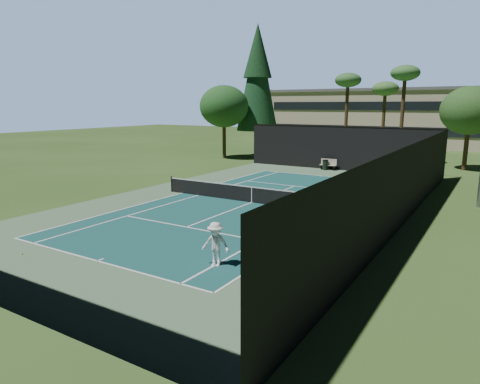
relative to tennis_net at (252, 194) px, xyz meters
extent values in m
plane|color=#31521E|center=(0.00, 0.00, -0.56)|extent=(160.00, 160.00, 0.00)
cube|color=#547753|center=(0.00, 0.00, -0.55)|extent=(18.00, 32.00, 0.01)
cube|color=#19504F|center=(0.00, 0.00, -0.55)|extent=(10.97, 23.77, 0.01)
cube|color=white|center=(0.00, -11.88, -0.54)|extent=(10.97, 0.10, 0.01)
cube|color=white|center=(0.00, 11.88, -0.54)|extent=(10.97, 0.10, 0.01)
cube|color=white|center=(0.00, -6.40, -0.54)|extent=(8.23, 0.10, 0.01)
cube|color=white|center=(0.00, 6.40, -0.54)|extent=(8.23, 0.10, 0.01)
cube|color=white|center=(-5.49, 0.00, -0.54)|extent=(0.10, 23.77, 0.01)
cube|color=white|center=(5.49, 0.00, -0.54)|extent=(0.10, 23.77, 0.01)
cube|color=white|center=(-4.12, 0.00, -0.54)|extent=(0.10, 23.77, 0.01)
cube|color=white|center=(4.12, 0.00, -0.54)|extent=(0.10, 23.77, 0.01)
cube|color=white|center=(0.00, 0.00, -0.54)|extent=(0.10, 12.80, 0.01)
cube|color=white|center=(0.00, -11.73, -0.54)|extent=(0.10, 0.30, 0.01)
cube|color=white|center=(0.00, 11.73, -0.54)|extent=(0.10, 0.30, 0.01)
cylinder|color=black|center=(-6.40, 0.00, -0.01)|extent=(0.10, 0.10, 1.10)
cylinder|color=black|center=(6.40, 0.00, -0.01)|extent=(0.10, 0.10, 1.10)
cube|color=black|center=(0.00, 0.00, -0.06)|extent=(12.80, 0.02, 0.92)
cube|color=white|center=(0.00, 0.00, 0.43)|extent=(12.80, 0.04, 0.07)
cube|color=white|center=(0.00, 0.00, -0.06)|extent=(0.05, 0.03, 0.92)
cube|color=black|center=(0.00, 16.00, 1.44)|extent=(18.00, 0.04, 4.00)
cube|color=black|center=(9.00, 0.00, 1.44)|extent=(0.04, 32.00, 4.00)
cube|color=black|center=(-9.00, 0.00, 1.44)|extent=(0.04, 32.00, 4.00)
cube|color=black|center=(0.00, 16.00, 3.44)|extent=(18.00, 0.06, 0.06)
imported|color=white|center=(4.15, -9.85, 0.29)|extent=(1.20, 0.85, 1.69)
sphere|color=yellow|center=(-3.22, -12.95, -0.52)|extent=(0.08, 0.08, 0.08)
sphere|color=gold|center=(-4.38, 4.25, -0.53)|extent=(0.06, 0.06, 0.06)
sphere|color=#C4E534|center=(-1.25, 1.39, -0.53)|extent=(0.06, 0.06, 0.06)
sphere|color=#B7CB2E|center=(-3.75, 2.82, -0.53)|extent=(0.06, 0.06, 0.06)
cube|color=#BCB09C|center=(-0.77, 15.48, -0.11)|extent=(1.50, 0.45, 0.05)
cube|color=beige|center=(-0.77, 15.68, 0.19)|extent=(1.50, 0.06, 0.55)
cube|color=black|center=(-1.37, 15.48, -0.35)|extent=(0.06, 0.40, 0.42)
cube|color=black|center=(-0.17, 15.48, -0.35)|extent=(0.06, 0.40, 0.42)
cylinder|color=black|center=(-0.99, 15.34, -0.11)|extent=(0.52, 0.52, 0.90)
cylinder|color=black|center=(-0.99, 15.34, 0.36)|extent=(0.56, 0.56, 0.05)
cylinder|color=#4A2E1F|center=(-12.00, 22.00, 1.24)|extent=(0.50, 0.50, 3.60)
cone|color=#153A1D|center=(-12.00, 22.00, 8.44)|extent=(4.80, 4.80, 12.00)
cone|color=#123319|center=(-12.00, 22.00, 11.44)|extent=(3.30, 3.30, 6.00)
cylinder|color=#48311F|center=(-2.00, 24.00, 3.72)|extent=(0.36, 0.36, 8.55)
ellipsoid|color=#32652D|center=(-2.00, 24.00, 7.99)|extent=(2.80, 2.80, 1.54)
cylinder|color=#44321D|center=(1.50, 26.00, 3.27)|extent=(0.36, 0.36, 7.65)
ellipsoid|color=#3C6B30|center=(1.50, 26.00, 7.09)|extent=(2.80, 2.80, 1.54)
cylinder|color=#46301E|center=(4.00, 23.00, 3.94)|extent=(0.36, 0.36, 9.00)
ellipsoid|color=#34692F|center=(4.00, 23.00, 8.44)|extent=(2.80, 2.80, 1.54)
cylinder|color=#44301D|center=(10.00, 22.00, 1.20)|extent=(0.40, 0.40, 3.52)
ellipsoid|color=#29501F|center=(10.00, 22.00, 4.88)|extent=(5.12, 5.12, 4.35)
cylinder|color=#49341F|center=(-14.00, 18.00, 1.31)|extent=(0.40, 0.40, 3.74)
ellipsoid|color=#1F5120|center=(-14.00, 18.00, 5.22)|extent=(5.44, 5.44, 4.62)
cube|color=#BAAA90|center=(0.00, 46.00, 3.44)|extent=(40.00, 12.00, 8.00)
cube|color=#59595B|center=(0.00, 46.00, 7.54)|extent=(40.50, 12.50, 0.40)
cube|color=black|center=(0.00, 39.95, 1.84)|extent=(38.00, 0.15, 1.20)
cube|color=black|center=(0.00, 39.95, 5.24)|extent=(38.00, 0.15, 1.20)
camera|label=1|loc=(12.86, -22.29, 5.35)|focal=32.00mm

